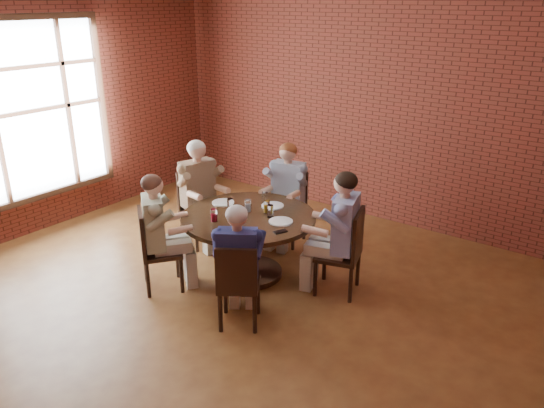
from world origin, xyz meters
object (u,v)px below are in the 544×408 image
Objects in this scene: chair_e at (238,283)px; smartphone at (280,232)px; diner_a at (339,234)px; diner_e at (239,266)px; chair_a at (347,249)px; diner_d at (160,233)px; diner_b at (286,194)px; dining_table at (249,233)px; diner_c at (200,194)px; chair_b at (289,204)px; chair_d at (153,247)px; chair_c at (198,204)px.

smartphone is at bearing -121.17° from chair_e.
diner_e is (-0.45, -1.11, -0.06)m from diner_a.
chair_a is 0.73× the size of diner_d.
diner_e reaches higher than chair_e.
chair_a is at bearing 66.62° from smartphone.
diner_a reaches higher than chair_a.
dining_table is at bearing -90.00° from diner_b.
diner_c reaches higher than chair_a.
diner_d is at bearing -113.39° from diner_b.
chair_b is at bearing -136.95° from chair_a.
diner_c reaches higher than chair_e.
chair_d is at bearing -34.40° from chair_e.
smartphone is at bearing -89.98° from chair_c.
chair_a is at bearing -73.25° from diner_c.
diner_b is at bearing 100.51° from dining_table.
diner_c reaches higher than diner_b.
chair_a is at bearing -148.77° from diner_e.
diner_c is at bearing 163.91° from dining_table.
chair_e reaches higher than dining_table.
diner_c is 1.48× the size of chair_d.
chair_a is 1.03× the size of chair_b.
chair_a reaches higher than smartphone.
chair_d is (0.49, -1.18, -0.01)m from chair_c.
chair_c is 2.01m from diner_e.
diner_e is (-0.54, -1.14, 0.11)m from chair_a.
diner_e is (1.57, -1.11, -0.05)m from diner_c.
chair_c is at bearing -106.76° from chair_a.
diner_b is 1.48× the size of chair_e.
diner_b is at bearing 146.86° from smartphone.
chair_e is at bearing 90.00° from diner_e.
dining_table is at bearing -171.87° from smartphone.
smartphone is at bearing -69.08° from chair_b.
diner_c is (-2.02, 0.00, -0.00)m from diner_a.
chair_c is 1.07× the size of chair_e.
chair_b is 1.45m from smartphone.
chair_b is 1.15m from diner_c.
diner_a is 1.91m from diner_d.
smartphone is (0.55, -0.16, 0.23)m from dining_table.
chair_e is (0.58, -0.87, -0.04)m from dining_table.
diner_d reaches higher than chair_a.
diner_a is 1.09× the size of diner_e.
chair_c is at bearing -107.47° from diner_a.
diner_d is 1.47× the size of chair_e.
chair_a is 1.26m from diner_e.
diner_b is 1.93m from diner_e.
smartphone is (1.67, -0.48, 0.24)m from chair_c.
dining_table is at bearing -90.00° from chair_b.
chair_b is (-0.20, 1.06, -0.02)m from dining_table.
diner_c is at bearing -68.65° from diner_e.
chair_e is at bearing -147.66° from diner_d.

